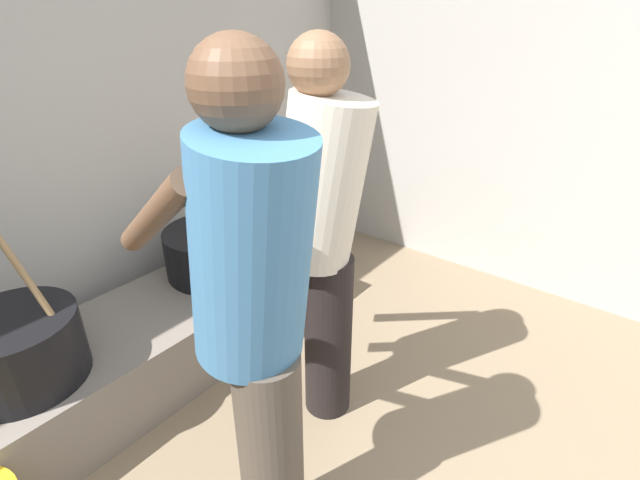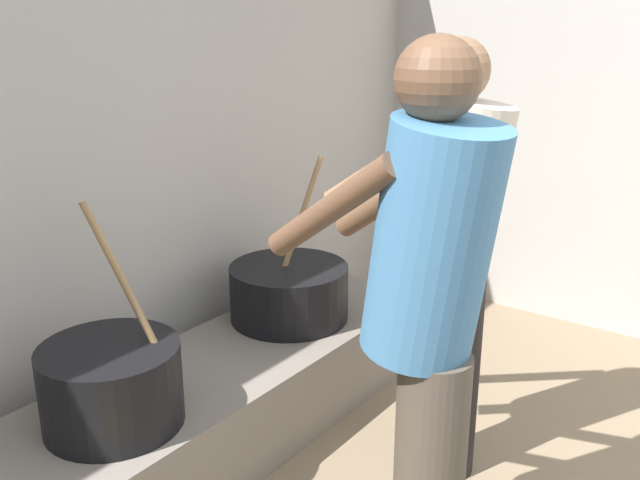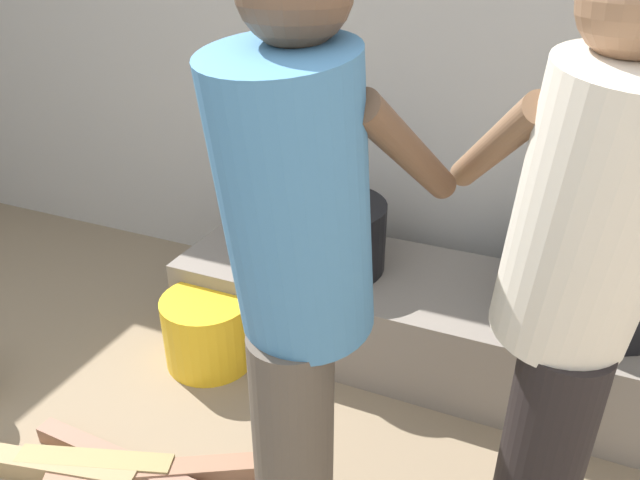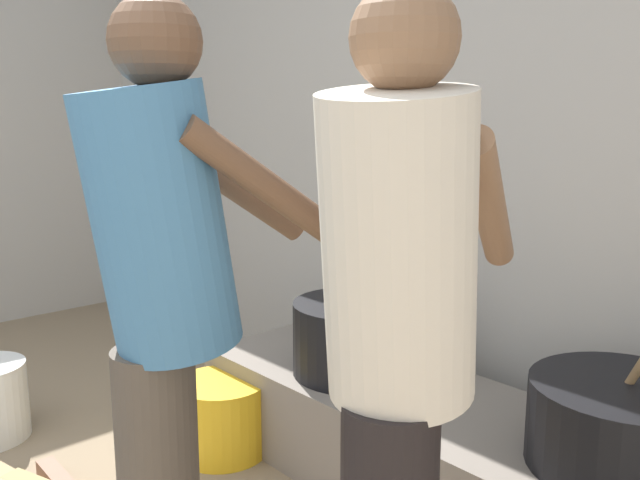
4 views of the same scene
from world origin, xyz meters
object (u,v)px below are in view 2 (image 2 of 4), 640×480
(cooking_pot_main, at_px, (289,292))
(cook_in_cream_shirt, at_px, (449,241))
(cooking_pot_secondary, at_px, (112,385))
(cook_in_blue_shirt, at_px, (428,303))

(cooking_pot_main, height_order, cook_in_cream_shirt, cook_in_cream_shirt)
(cooking_pot_secondary, height_order, cook_in_cream_shirt, cook_in_cream_shirt)
(cooking_pot_main, bearing_deg, cook_in_cream_shirt, -98.57)
(cook_in_blue_shirt, relative_size, cook_in_cream_shirt, 1.01)
(cooking_pot_secondary, xyz_separation_m, cook_in_blue_shirt, (0.32, -0.95, 0.41))
(cooking_pot_main, distance_m, cook_in_cream_shirt, 0.91)
(cooking_pot_secondary, distance_m, cook_in_blue_shirt, 1.08)
(cooking_pot_secondary, bearing_deg, cooking_pot_main, 3.89)
(cooking_pot_main, bearing_deg, cook_in_blue_shirt, -123.42)
(cook_in_blue_shirt, bearing_deg, cook_in_cream_shirt, 21.10)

